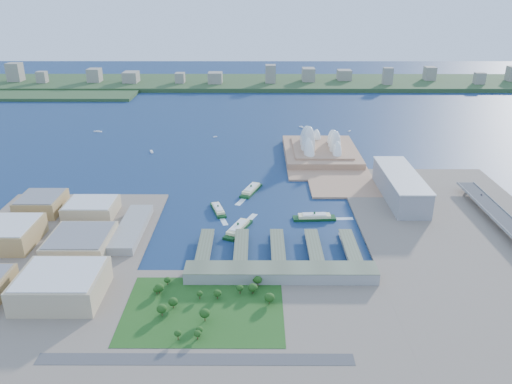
{
  "coord_description": "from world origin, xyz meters",
  "views": [
    {
      "loc": [
        -9.34,
        -581.62,
        285.65
      ],
      "look_at": [
        -11.46,
        63.23,
        18.0
      ],
      "focal_mm": 35.0,
      "sensor_mm": 36.0,
      "label": 1
    }
  ],
  "objects_px": {
    "ferry_a": "(218,208)",
    "ferry_b": "(251,188)",
    "toaster_building": "(400,186)",
    "car_c": "(482,195)",
    "ferry_c": "(238,227)",
    "ferry_d": "(314,216)",
    "opera_house": "(321,139)"
  },
  "relations": [
    {
      "from": "toaster_building",
      "to": "ferry_a",
      "type": "height_order",
      "value": "toaster_building"
    },
    {
      "from": "toaster_building",
      "to": "ferry_a",
      "type": "distance_m",
      "value": 262.16
    },
    {
      "from": "opera_house",
      "to": "ferry_b",
      "type": "distance_m",
      "value": 214.1
    },
    {
      "from": "opera_house",
      "to": "ferry_d",
      "type": "distance_m",
      "value": 271.61
    },
    {
      "from": "ferry_b",
      "to": "ferry_c",
      "type": "relative_size",
      "value": 0.98
    },
    {
      "from": "car_c",
      "to": "ferry_c",
      "type": "bearing_deg",
      "value": 13.67
    },
    {
      "from": "ferry_b",
      "to": "car_c",
      "type": "distance_m",
      "value": 326.43
    },
    {
      "from": "ferry_a",
      "to": "car_c",
      "type": "bearing_deg",
      "value": -13.32
    },
    {
      "from": "ferry_c",
      "to": "car_c",
      "type": "height_order",
      "value": "car_c"
    },
    {
      "from": "ferry_a",
      "to": "ferry_b",
      "type": "height_order",
      "value": "ferry_b"
    },
    {
      "from": "ferry_c",
      "to": "ferry_d",
      "type": "relative_size",
      "value": 1.05
    },
    {
      "from": "opera_house",
      "to": "ferry_b",
      "type": "xyz_separation_m",
      "value": [
        -123.96,
        -172.54,
        -26.53
      ]
    },
    {
      "from": "ferry_b",
      "to": "ferry_c",
      "type": "height_order",
      "value": "ferry_c"
    },
    {
      "from": "ferry_b",
      "to": "ferry_d",
      "type": "bearing_deg",
      "value": -27.47
    },
    {
      "from": "ferry_b",
      "to": "ferry_c",
      "type": "xyz_separation_m",
      "value": [
        -14.79,
        -128.58,
        0.11
      ]
    },
    {
      "from": "ferry_b",
      "to": "ferry_c",
      "type": "distance_m",
      "value": 129.42
    },
    {
      "from": "opera_house",
      "to": "ferry_c",
      "type": "relative_size",
      "value": 3.05
    },
    {
      "from": "ferry_a",
      "to": "car_c",
      "type": "height_order",
      "value": "car_c"
    },
    {
      "from": "toaster_building",
      "to": "ferry_c",
      "type": "xyz_separation_m",
      "value": [
        -228.76,
        -101.12,
        -14.93
      ]
    },
    {
      "from": "ferry_b",
      "to": "ferry_c",
      "type": "bearing_deg",
      "value": -75.75
    },
    {
      "from": "opera_house",
      "to": "toaster_building",
      "type": "bearing_deg",
      "value": -65.77
    },
    {
      "from": "toaster_building",
      "to": "ferry_b",
      "type": "distance_m",
      "value": 216.24
    },
    {
      "from": "ferry_b",
      "to": "ferry_d",
      "type": "relative_size",
      "value": 1.03
    },
    {
      "from": "opera_house",
      "to": "ferry_d",
      "type": "xyz_separation_m",
      "value": [
        -39.39,
        -267.41,
        -26.7
      ]
    },
    {
      "from": "ferry_b",
      "to": "ferry_d",
      "type": "distance_m",
      "value": 127.1
    },
    {
      "from": "toaster_building",
      "to": "ferry_b",
      "type": "xyz_separation_m",
      "value": [
        -213.96,
        27.46,
        -15.03
      ]
    },
    {
      "from": "ferry_b",
      "to": "toaster_building",
      "type": "bearing_deg",
      "value": 13.5
    },
    {
      "from": "toaster_building",
      "to": "ferry_d",
      "type": "distance_m",
      "value": 146.69
    },
    {
      "from": "toaster_building",
      "to": "car_c",
      "type": "distance_m",
      "value": 110.75
    },
    {
      "from": "ferry_b",
      "to": "car_c",
      "type": "height_order",
      "value": "car_c"
    },
    {
      "from": "opera_house",
      "to": "ferry_b",
      "type": "relative_size",
      "value": 3.11
    },
    {
      "from": "ferry_b",
      "to": "car_c",
      "type": "relative_size",
      "value": 13.99
    }
  ]
}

